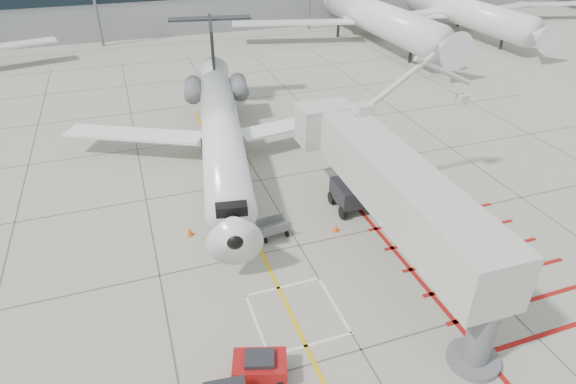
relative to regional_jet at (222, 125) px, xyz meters
name	(u,v)px	position (x,y,z in m)	size (l,w,h in m)	color
ground_plane	(326,291)	(2.26, -13.30, -4.07)	(260.00, 260.00, 0.00)	gray
regional_jet	(222,125)	(0.00, 0.00, 0.00)	(24.61, 31.02, 8.13)	white
jet_bridge	(407,207)	(6.74, -12.82, -0.16)	(9.24, 19.51, 7.80)	beige
pushback_tug	(260,366)	(-2.40, -17.18, -3.41)	(2.25, 1.40, 1.31)	#A10F11
baggage_cart	(273,228)	(1.13, -7.89, -3.49)	(1.81, 1.14, 1.14)	#5D5C62
ground_power_unit	(439,234)	(9.57, -12.21, -2.98)	(2.74, 1.60, 2.17)	#B9B8B0
cone_nose	(190,232)	(-3.57, -6.21, -3.80)	(0.38, 0.38, 0.52)	#DC520B
cone_side	(336,228)	(4.85, -8.68, -3.82)	(0.35, 0.35, 0.48)	#F8530D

